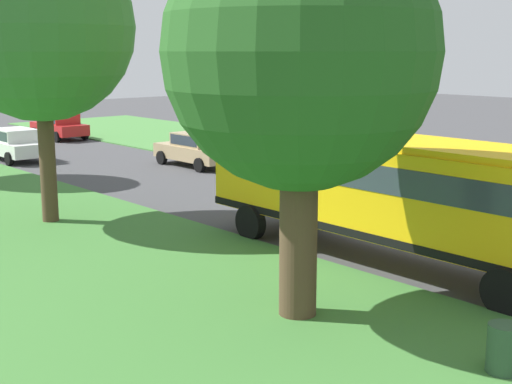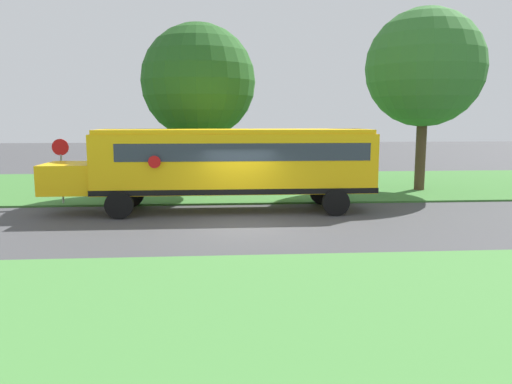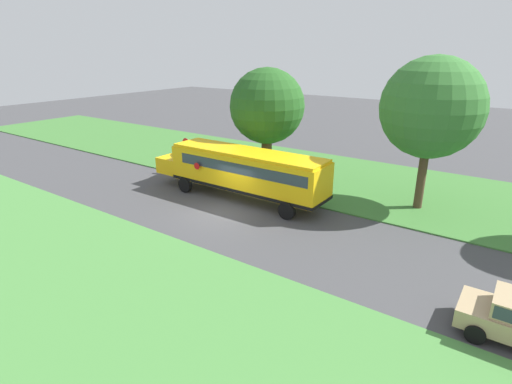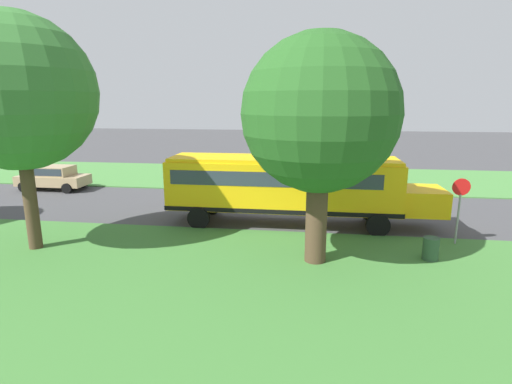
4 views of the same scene
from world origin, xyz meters
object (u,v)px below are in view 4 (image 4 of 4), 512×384
Objects in this scene: car_tan_nearest at (54,176)px; trash_bin at (431,250)px; school_bus at (289,184)px; stop_sign at (459,204)px; oak_tree_roadside_mid at (17,93)px; oak_tree_beside_bus at (324,113)px.

trash_bin is (-9.27, -20.93, -0.43)m from car_tan_nearest.
stop_sign is (-1.94, -6.83, -0.19)m from school_bus.
school_bus is 1.41× the size of oak_tree_roadside_mid.
school_bus reaches higher than car_tan_nearest.
oak_tree_beside_bus is 8.78× the size of trash_bin.
oak_tree_roadside_mid is at bearing 115.39° from school_bus.
oak_tree_roadside_mid is (-10.02, -5.97, 5.08)m from car_tan_nearest.
oak_tree_roadside_mid is 9.77× the size of trash_bin.
school_bus is 5.84m from oak_tree_beside_bus.
car_tan_nearest is (5.46, 15.58, -1.05)m from school_bus.
trash_bin is at bearing -87.13° from oak_tree_roadside_mid.
trash_bin is at bearing -125.44° from school_bus.
car_tan_nearest is at bearing 66.10° from trash_bin.
stop_sign is at bearing -38.25° from trash_bin.
stop_sign is at bearing -105.82° from school_bus.
school_bus is 11.37m from oak_tree_roadside_mid.
trash_bin is (0.77, -4.00, -4.85)m from oak_tree_beside_bus.
oak_tree_beside_bus reaches higher than car_tan_nearest.
car_tan_nearest is at bearing 30.79° from oak_tree_roadside_mid.
car_tan_nearest is at bearing 59.32° from oak_tree_beside_bus.
oak_tree_beside_bus is 2.88× the size of stop_sign.
stop_sign is (2.62, -16.43, -4.22)m from oak_tree_roadside_mid.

